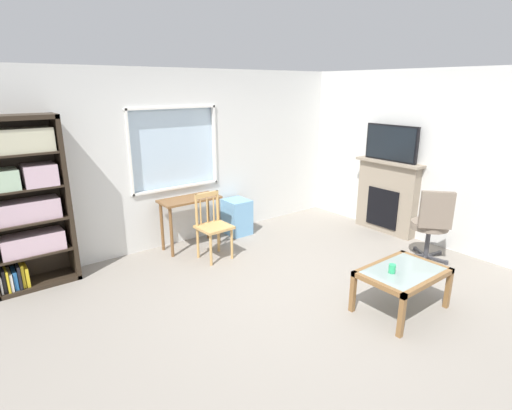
# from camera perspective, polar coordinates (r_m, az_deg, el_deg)

# --- Properties ---
(ground) EXTENTS (6.46, 5.70, 0.02)m
(ground) POSITION_cam_1_polar(r_m,az_deg,el_deg) (4.59, 5.24, -13.24)
(ground) COLOR gray
(wall_back_with_window) EXTENTS (5.46, 0.15, 2.51)m
(wall_back_with_window) POSITION_cam_1_polar(r_m,az_deg,el_deg) (6.00, -9.75, 6.56)
(wall_back_with_window) COLOR silver
(wall_back_with_window) RESTS_ON ground
(wall_right) EXTENTS (0.12, 4.90, 2.51)m
(wall_right) POSITION_cam_1_polar(r_m,az_deg,el_deg) (6.32, 24.63, 5.92)
(wall_right) COLOR silver
(wall_right) RESTS_ON ground
(bookshelf) EXTENTS (0.90, 0.38, 1.98)m
(bookshelf) POSITION_cam_1_polar(r_m,az_deg,el_deg) (5.17, -30.33, 0.65)
(bookshelf) COLOR #2D2319
(bookshelf) RESTS_ON ground
(desk_under_window) EXTENTS (0.86, 0.40, 0.74)m
(desk_under_window) POSITION_cam_1_polar(r_m,az_deg,el_deg) (5.77, -9.42, -0.42)
(desk_under_window) COLOR brown
(desk_under_window) RESTS_ON ground
(wooden_chair) EXTENTS (0.43, 0.42, 0.90)m
(wooden_chair) POSITION_cam_1_polar(r_m,az_deg,el_deg) (5.41, -6.21, -2.93)
(wooden_chair) COLOR tan
(wooden_chair) RESTS_ON ground
(plastic_drawer_unit) EXTENTS (0.35, 0.40, 0.56)m
(plastic_drawer_unit) POSITION_cam_1_polar(r_m,az_deg,el_deg) (6.33, -2.74, -1.68)
(plastic_drawer_unit) COLOR #72ADDB
(plastic_drawer_unit) RESTS_ON ground
(fireplace) EXTENTS (0.26, 1.10, 1.16)m
(fireplace) POSITION_cam_1_polar(r_m,az_deg,el_deg) (6.67, 18.18, 1.16)
(fireplace) COLOR gray
(fireplace) RESTS_ON ground
(tv) EXTENTS (0.06, 0.88, 0.55)m
(tv) POSITION_cam_1_polar(r_m,az_deg,el_deg) (6.49, 18.77, 8.38)
(tv) COLOR black
(tv) RESTS_ON fireplace
(office_chair) EXTENTS (0.63, 0.59, 1.00)m
(office_chair) POSITION_cam_1_polar(r_m,az_deg,el_deg) (5.73, 23.85, -2.22)
(office_chair) COLOR #7A6B5B
(office_chair) RESTS_ON ground
(coffee_table) EXTENTS (0.90, 0.62, 0.45)m
(coffee_table) POSITION_cam_1_polar(r_m,az_deg,el_deg) (4.46, 20.23, -9.53)
(coffee_table) COLOR #8C9E99
(coffee_table) RESTS_ON ground
(sippy_cup) EXTENTS (0.07, 0.07, 0.09)m
(sippy_cup) POSITION_cam_1_polar(r_m,az_deg,el_deg) (4.31, 18.88, -8.59)
(sippy_cup) COLOR #33B770
(sippy_cup) RESTS_ON coffee_table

